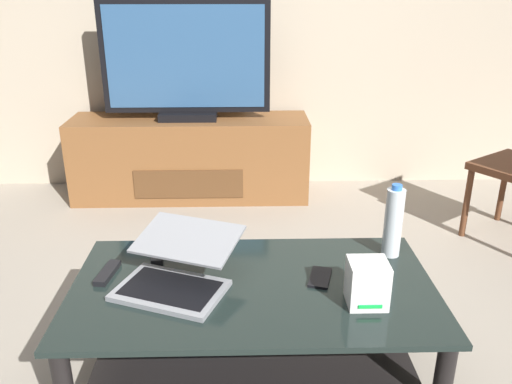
% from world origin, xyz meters
% --- Properties ---
extents(ground_plane, '(7.68, 7.68, 0.00)m').
position_xyz_m(ground_plane, '(0.00, 0.00, 0.00)').
color(ground_plane, '#9E9384').
extents(coffee_table, '(1.27, 0.70, 0.42)m').
position_xyz_m(coffee_table, '(-0.04, 0.01, 0.29)').
color(coffee_table, black).
rests_on(coffee_table, ground).
extents(media_cabinet, '(1.59, 0.43, 0.55)m').
position_xyz_m(media_cabinet, '(-0.43, 1.87, 0.28)').
color(media_cabinet, brown).
rests_on(media_cabinet, ground).
extents(television, '(1.08, 0.20, 0.76)m').
position_xyz_m(television, '(-0.43, 1.85, 0.92)').
color(television, black).
rests_on(television, media_cabinet).
extents(laptop, '(0.47, 0.49, 0.17)m').
position_xyz_m(laptop, '(-0.30, 0.03, 0.48)').
color(laptop, gray).
rests_on(laptop, coffee_table).
extents(router_box, '(0.13, 0.12, 0.15)m').
position_xyz_m(router_box, '(0.33, -0.11, 0.49)').
color(router_box, white).
rests_on(router_box, coffee_table).
extents(water_bottle_near, '(0.07, 0.07, 0.29)m').
position_xyz_m(water_bottle_near, '(0.50, 0.22, 0.55)').
color(water_bottle_near, silver).
rests_on(water_bottle_near, coffee_table).
extents(cell_phone, '(0.10, 0.15, 0.01)m').
position_xyz_m(cell_phone, '(0.20, 0.05, 0.42)').
color(cell_phone, black).
rests_on(cell_phone, coffee_table).
extents(tv_remote, '(0.07, 0.16, 0.02)m').
position_xyz_m(tv_remote, '(-0.56, 0.09, 0.43)').
color(tv_remote, black).
rests_on(tv_remote, coffee_table).
extents(soundbar_remote, '(0.06, 0.16, 0.02)m').
position_xyz_m(soundbar_remote, '(-0.40, 0.24, 0.43)').
color(soundbar_remote, '#2D2D30').
rests_on(soundbar_remote, coffee_table).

